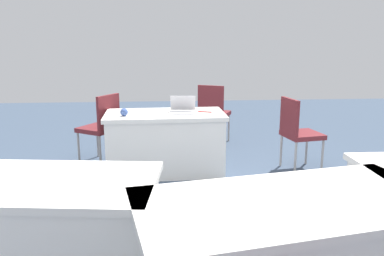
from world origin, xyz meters
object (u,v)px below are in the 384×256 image
object	(u,v)px
chair_aisle	(213,110)
scissors_red	(205,112)
table_back_left	(36,233)
table_foreground	(165,142)
chair_tucked_left	(102,124)
laptop_silver	(183,110)
chair_tucked_right	(298,130)
yarn_ball	(124,112)

from	to	relation	value
chair_aisle	scissors_red	world-z (taller)	chair_aisle
table_back_left	scissors_red	distance (m)	2.75
table_foreground	scissors_red	distance (m)	0.63
chair_tucked_left	laptop_silver	xyz separation A→B (m)	(-1.07, 0.45, 0.26)
chair_tucked_right	chair_aisle	size ratio (longest dim) A/B	0.98
table_foreground	yarn_ball	world-z (taller)	yarn_ball
chair_tucked_left	table_back_left	bearing A→B (deg)	-148.17
table_back_left	chair_tucked_left	bearing A→B (deg)	-91.18
chair_tucked_right	laptop_silver	distance (m)	1.49
laptop_silver	chair_aisle	bearing A→B (deg)	-108.48
chair_tucked_right	chair_aisle	xyz separation A→B (m)	(0.91, -1.38, 0.02)
table_foreground	laptop_silver	size ratio (longest dim) A/B	4.45
table_back_left	chair_tucked_right	distance (m)	3.44
table_back_left	chair_aisle	bearing A→B (deg)	-114.94
table_back_left	scissors_red	world-z (taller)	scissors_red
chair_tucked_left	yarn_ball	bearing A→B (deg)	-115.65
table_back_left	chair_aisle	xyz separation A→B (m)	(-1.69, -3.63, 0.17)
laptop_silver	table_back_left	bearing A→B (deg)	67.92
table_back_left	chair_aisle	world-z (taller)	chair_aisle
table_foreground	table_back_left	xyz separation A→B (m)	(0.91, 2.32, 0.00)
chair_tucked_right	chair_aisle	bearing A→B (deg)	-156.92
chair_tucked_left	chair_aisle	bearing A→B (deg)	-28.57
table_foreground	chair_aisle	bearing A→B (deg)	-120.74
chair_aisle	laptop_silver	xyz separation A→B (m)	(0.56, 1.34, 0.25)
chair_tucked_left	yarn_ball	size ratio (longest dim) A/B	10.14
table_foreground	chair_aisle	distance (m)	1.54
table_back_left	chair_tucked_right	size ratio (longest dim) A/B	1.85
table_foreground	laptop_silver	world-z (taller)	laptop_silver
chair_aisle	yarn_ball	world-z (taller)	chair_aisle
yarn_ball	chair_aisle	bearing A→B (deg)	-130.73
chair_tucked_right	scissors_red	size ratio (longest dim) A/B	5.24
laptop_silver	scissors_red	size ratio (longest dim) A/B	1.87
table_back_left	yarn_ball	bearing A→B (deg)	-100.97
chair_tucked_left	chair_tucked_right	distance (m)	2.59
chair_tucked_left	scissors_red	bearing A→B (deg)	-74.05
table_back_left	yarn_ball	xyz separation A→B (m)	(-0.42, -2.15, 0.43)
chair_tucked_right	laptop_silver	size ratio (longest dim) A/B	2.80
laptop_silver	yarn_ball	distance (m)	0.73
chair_tucked_right	scissors_red	distance (m)	1.21
yarn_ball	laptop_silver	bearing A→B (deg)	-169.03
table_foreground	table_back_left	distance (m)	2.49
table_foreground	table_back_left	bearing A→B (deg)	68.61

